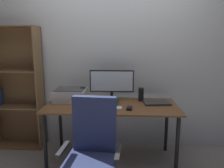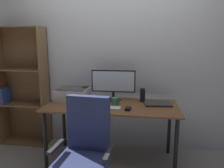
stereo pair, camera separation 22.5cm
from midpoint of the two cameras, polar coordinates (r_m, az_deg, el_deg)
name	(u,v)px [view 1 (the left image)]	position (r m, az deg, el deg)	size (l,w,h in m)	color
ground_plane	(112,160)	(2.89, -2.50, -19.87)	(12.00, 12.00, 0.00)	gray
back_wall	(114,56)	(3.01, -1.72, 7.55)	(6.40, 0.10, 2.60)	silver
desk	(112,111)	(2.61, -2.62, -7.39)	(1.60, 0.72, 0.74)	brown
monitor	(112,83)	(2.74, -2.42, 0.27)	(0.57, 0.20, 0.40)	black
keyboard	(109,108)	(2.44, -3.46, -6.51)	(0.29, 0.11, 0.02)	silver
mouse	(129,108)	(2.40, 2.03, -6.59)	(0.06, 0.10, 0.03)	black
coffee_mug	(115,101)	(2.60, -1.75, -4.60)	(0.10, 0.08, 0.09)	#387F51
laptop	(156,103)	(2.68, 9.55, -4.98)	(0.32, 0.23, 0.02)	#2D2D30
speaker_left	(83,94)	(2.83, -10.12, -2.59)	(0.06, 0.07, 0.17)	black
speaker_right	(141,94)	(2.76, 5.50, -2.82)	(0.06, 0.07, 0.17)	black
printer	(71,95)	(2.82, -13.36, -2.85)	(0.40, 0.34, 0.16)	silver
paper_sheet	(94,110)	(2.40, -7.55, -7.02)	(0.21, 0.30, 0.00)	white
office_chair	(92,160)	(2.01, -8.89, -19.78)	(0.54, 0.54, 1.01)	#232326
bookshelf	(17,89)	(3.32, -26.14, -1.19)	(0.70, 0.28, 1.70)	brown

